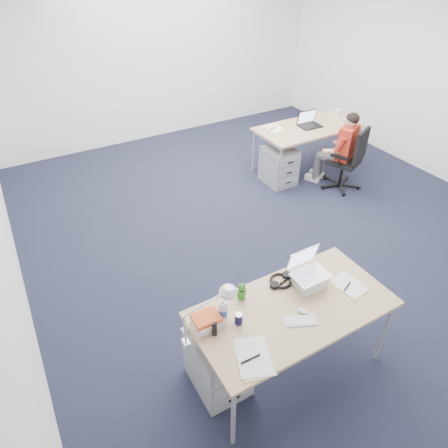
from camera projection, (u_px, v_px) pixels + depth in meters
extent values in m
plane|color=black|center=(274.00, 226.00, 5.22)|extent=(7.00, 7.00, 0.00)
cube|color=white|center=(161.00, 56.00, 6.86)|extent=(6.00, 0.02, 2.80)
cube|color=tan|center=(293.00, 309.00, 3.13)|extent=(1.60, 0.80, 0.03)
cylinder|color=#B7BABC|center=(233.00, 417.00, 2.79)|extent=(0.04, 0.04, 0.70)
cylinder|color=#B7BABC|center=(384.00, 332.00, 3.40)|extent=(0.04, 0.04, 0.70)
cylinder|color=#B7BABC|center=(190.00, 345.00, 3.29)|extent=(0.04, 0.04, 0.70)
cylinder|color=#B7BABC|center=(328.00, 282.00, 3.89)|extent=(0.04, 0.04, 0.70)
cube|color=tan|center=(308.00, 128.00, 6.06)|extent=(1.60, 0.80, 0.03)
cylinder|color=#B7BABC|center=(280.00, 170.00, 5.73)|extent=(0.04, 0.04, 0.70)
cylinder|color=#B7BABC|center=(357.00, 148.00, 6.33)|extent=(0.04, 0.04, 0.70)
cylinder|color=#B7BABC|center=(253.00, 152.00, 6.22)|extent=(0.04, 0.04, 0.70)
cylinder|color=#B7BABC|center=(327.00, 132.00, 6.83)|extent=(0.04, 0.04, 0.70)
cylinder|color=black|center=(342.00, 173.00, 5.91)|extent=(0.04, 0.04, 0.37)
cube|color=black|center=(344.00, 161.00, 5.80)|extent=(0.53, 0.53, 0.06)
cube|color=black|center=(361.00, 146.00, 5.53)|extent=(0.37, 0.20, 0.46)
cube|color=#AF2A19|center=(347.00, 143.00, 5.65)|extent=(0.40, 0.32, 0.48)
sphere|color=tan|center=(352.00, 120.00, 5.45)|extent=(0.19, 0.19, 0.19)
cube|color=#98999D|center=(218.00, 362.00, 3.24)|extent=(0.40, 0.50, 0.55)
cube|color=#98999D|center=(279.00, 166.00, 6.00)|extent=(0.40, 0.50, 0.55)
cube|color=white|center=(300.00, 321.00, 3.00)|extent=(0.26, 0.19, 0.01)
ellipsoid|color=white|center=(302.00, 311.00, 3.07)|extent=(0.08, 0.10, 0.03)
cylinder|color=#151239|center=(239.00, 319.00, 2.97)|extent=(0.07, 0.07, 0.10)
cylinder|color=silver|center=(223.00, 310.00, 2.96)|extent=(0.07, 0.07, 0.21)
cube|color=silver|center=(207.00, 321.00, 2.95)|extent=(0.26, 0.24, 0.10)
cube|color=black|center=(214.00, 329.00, 2.87)|extent=(0.04, 0.03, 0.13)
cube|color=#D9CE7E|center=(253.00, 359.00, 2.73)|extent=(0.32, 0.38, 0.01)
cube|color=#D9CE7E|center=(349.00, 286.00, 3.30)|extent=(0.23, 0.30, 0.01)
cylinder|color=white|center=(338.00, 112.00, 6.40)|extent=(0.08, 0.08, 0.11)
cube|color=white|center=(274.00, 129.00, 5.98)|extent=(0.22, 0.32, 0.01)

